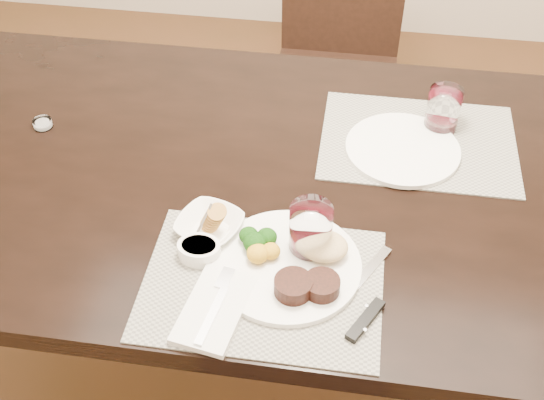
# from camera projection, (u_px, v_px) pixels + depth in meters

# --- Properties ---
(ground_plane) EXTENTS (4.50, 4.50, 0.00)m
(ground_plane) POSITION_uv_depth(u_px,v_px,m) (302.00, 362.00, 2.06)
(ground_plane) COLOR #402B14
(ground_plane) RESTS_ON ground
(dining_table) EXTENTS (2.00, 1.00, 0.75)m
(dining_table) POSITION_uv_depth(u_px,v_px,m) (311.00, 203.00, 1.59)
(dining_table) COLOR black
(dining_table) RESTS_ON ground
(chair_far) EXTENTS (0.42, 0.42, 0.90)m
(chair_far) POSITION_uv_depth(u_px,v_px,m) (338.00, 53.00, 2.37)
(chair_far) COLOR black
(chair_far) RESTS_ON ground
(placemat_near) EXTENTS (0.46, 0.34, 0.00)m
(placemat_near) POSITION_uv_depth(u_px,v_px,m) (263.00, 284.00, 1.31)
(placemat_near) COLOR gray
(placemat_near) RESTS_ON dining_table
(placemat_far) EXTENTS (0.46, 0.34, 0.00)m
(placemat_far) POSITION_uv_depth(u_px,v_px,m) (418.00, 142.00, 1.62)
(placemat_far) COLOR gray
(placemat_far) RESTS_ON dining_table
(dinner_plate) EXTENTS (0.29, 0.29, 0.05)m
(dinner_plate) POSITION_uv_depth(u_px,v_px,m) (294.00, 264.00, 1.32)
(dinner_plate) COLOR white
(dinner_plate) RESTS_ON placemat_near
(napkin_fork) EXTENTS (0.14, 0.21, 0.02)m
(napkin_fork) POSITION_uv_depth(u_px,v_px,m) (215.00, 308.00, 1.26)
(napkin_fork) COLOR silver
(napkin_fork) RESTS_ON placemat_near
(steak_knife) EXTENTS (0.09, 0.24, 0.01)m
(steak_knife) POSITION_uv_depth(u_px,v_px,m) (366.00, 307.00, 1.26)
(steak_knife) COLOR white
(steak_knife) RESTS_ON placemat_near
(cracker_bowl) EXTENTS (0.17, 0.17, 0.06)m
(cracker_bowl) POSITION_uv_depth(u_px,v_px,m) (210.00, 225.00, 1.40)
(cracker_bowl) COLOR white
(cracker_bowl) RESTS_ON placemat_near
(sauce_ramekin) EXTENTS (0.09, 0.13, 0.07)m
(sauce_ramekin) POSITION_uv_depth(u_px,v_px,m) (199.00, 250.00, 1.35)
(sauce_ramekin) COLOR white
(sauce_ramekin) RESTS_ON placemat_near
(wine_glass_near) EXTENTS (0.08, 0.08, 0.12)m
(wine_glass_near) POSITION_uv_depth(u_px,v_px,m) (310.00, 233.00, 1.34)
(wine_glass_near) COLOR white
(wine_glass_near) RESTS_ON placemat_near
(far_plate) EXTENTS (0.27, 0.27, 0.01)m
(far_plate) POSITION_uv_depth(u_px,v_px,m) (403.00, 149.00, 1.59)
(far_plate) COLOR white
(far_plate) RESTS_ON placemat_far
(wine_glass_far) EXTENTS (0.08, 0.08, 0.11)m
(wine_glass_far) POSITION_uv_depth(u_px,v_px,m) (443.00, 112.00, 1.63)
(wine_glass_far) COLOR white
(wine_glass_far) RESTS_ON placemat_far
(salt_cellar) EXTENTS (0.05, 0.05, 0.02)m
(salt_cellar) POSITION_uv_depth(u_px,v_px,m) (43.00, 124.00, 1.66)
(salt_cellar) COLOR white
(salt_cellar) RESTS_ON dining_table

